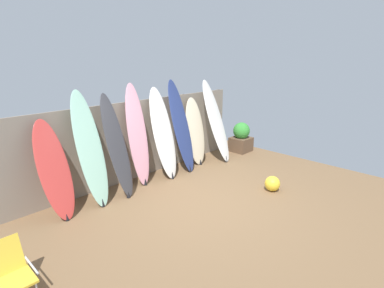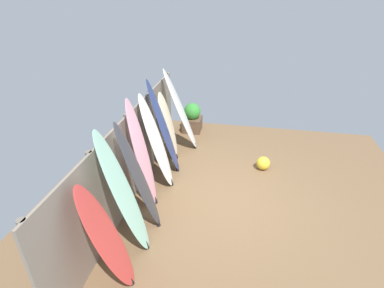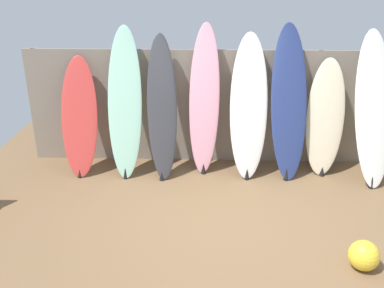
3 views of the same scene
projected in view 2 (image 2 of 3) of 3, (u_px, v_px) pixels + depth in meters
ground at (230, 203)px, 6.09m from camera, size 7.68×7.68×0.00m
fence_back at (132, 156)px, 5.99m from camera, size 6.08×0.11×1.80m
surfboard_red_0 at (107, 239)px, 4.09m from camera, size 0.58×0.68×1.74m
surfboard_seafoam_1 at (124, 196)px, 4.59m from camera, size 0.52×0.70×2.18m
surfboard_charcoal_2 at (139, 178)px, 5.09m from camera, size 0.51×0.74×2.08m
surfboard_pink_3 at (142, 156)px, 5.61m from camera, size 0.49×0.51×2.22m
surfboard_white_4 at (157, 143)px, 6.19m from camera, size 0.56×0.68×2.09m
surfboard_navy_5 at (164, 129)px, 6.66m from camera, size 0.60×0.74×2.22m
surfboard_cream_6 at (168, 127)px, 7.28m from camera, size 0.61×0.53×1.73m
surfboard_white_7 at (181, 111)px, 7.68m from camera, size 0.60×0.93×2.15m
planter_box at (192, 118)px, 8.90m from camera, size 0.56×0.53×0.87m
beach_ball at (263, 163)px, 7.14m from camera, size 0.32×0.32×0.32m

